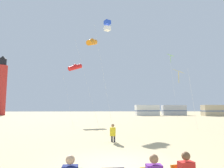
{
  "coord_description": "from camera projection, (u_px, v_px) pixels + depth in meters",
  "views": [
    {
      "loc": [
        -0.75,
        -7.79,
        2.18
      ],
      "look_at": [
        0.6,
        13.47,
        4.66
      ],
      "focal_mm": 32.23,
      "sensor_mm": 36.0,
      "label": 1
    }
  ],
  "objects": [
    {
      "name": "rv_van_silver",
      "position": [
        174.0,
        110.0,
        55.81
      ],
      "size": [
        6.58,
        2.76,
        2.8
      ],
      "rotation": [
        0.0,
        0.0,
        -0.07
      ],
      "color": "#B7BABF",
      "rests_on": "ground"
    },
    {
      "name": "kite_tube_scarlet",
      "position": [
        75.0,
        67.0,
        31.63
      ],
      "size": [
        3.17,
        3.2,
        9.2
      ],
      "color": "silver",
      "rests_on": "ground"
    },
    {
      "name": "kite_box_blue",
      "position": [
        107.0,
        26.0,
        22.23
      ],
      "size": [
        1.99,
        1.87,
        11.76
      ],
      "color": "silver",
      "rests_on": "ground"
    },
    {
      "name": "kite_flyer_standing",
      "position": [
        113.0,
        133.0,
        12.55
      ],
      "size": [
        0.38,
        0.54,
        1.16
      ],
      "rotation": [
        0.0,
        0.0,
        3.0
      ],
      "color": "yellow",
      "rests_on": "ground"
    },
    {
      "name": "kite_diamond_lime",
      "position": [
        171.0,
        58.0,
        30.96
      ],
      "size": [
        1.29,
        1.29,
        10.42
      ],
      "color": "silver",
      "rests_on": "ground"
    },
    {
      "name": "ground",
      "position": [
        119.0,
        166.0,
        7.52
      ],
      "size": [
        200.0,
        200.0,
        0.0
      ],
      "primitive_type": "plane",
      "color": "#CCB584"
    },
    {
      "name": "lighthouse_distant",
      "position": [
        1.0,
        87.0,
        56.26
      ],
      "size": [
        2.8,
        2.8,
        16.8
      ],
      "color": "red",
      "rests_on": "ground"
    },
    {
      "name": "rv_van_tan",
      "position": [
        215.0,
        110.0,
        51.78
      ],
      "size": [
        6.52,
        2.57,
        2.8
      ],
      "rotation": [
        0.0,
        0.0,
        0.04
      ],
      "color": "#C6B28C",
      "rests_on": "ground"
    },
    {
      "name": "kite_diamond_gold",
      "position": [
        179.0,
        73.0,
        20.47
      ],
      "size": [
        2.39,
        2.39,
        6.06
      ],
      "color": "silver",
      "rests_on": "ground"
    },
    {
      "name": "rv_van_white",
      "position": [
        147.0,
        110.0,
        54.47
      ],
      "size": [
        6.62,
        2.88,
        2.8
      ],
      "rotation": [
        0.0,
        0.0,
        0.09
      ],
      "color": "white",
      "rests_on": "ground"
    },
    {
      "name": "kite_tube_orange",
      "position": [
        92.0,
        42.0,
        26.32
      ],
      "size": [
        3.12,
        3.41,
        11.39
      ],
      "color": "silver",
      "rests_on": "ground"
    }
  ]
}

